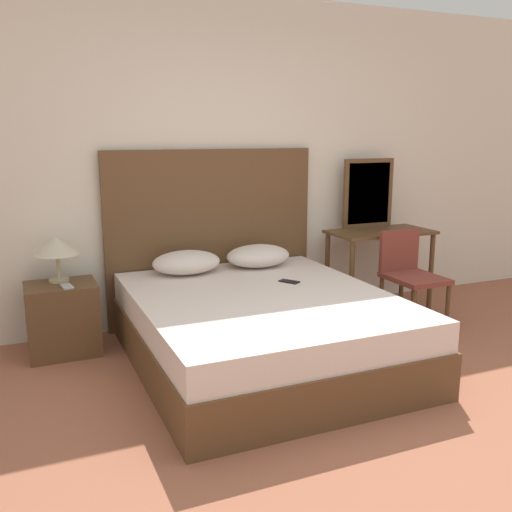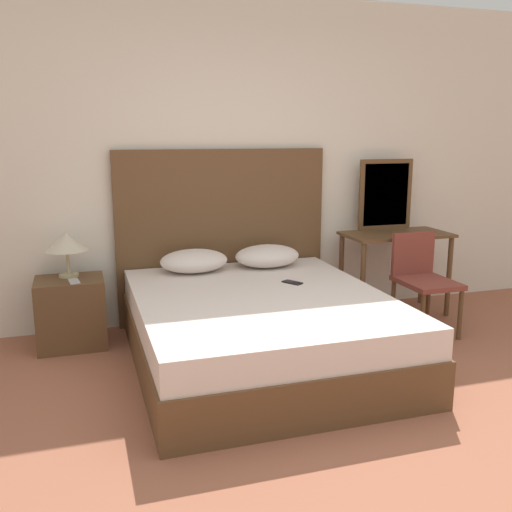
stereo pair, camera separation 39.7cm
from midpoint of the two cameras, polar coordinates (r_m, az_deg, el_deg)
ground_plane at (r=3.17m, az=8.72°, el=-18.16°), size 16.00×16.00×0.00m
wall_back at (r=4.89m, az=-5.64°, el=9.30°), size 10.00×0.06×2.70m
bed at (r=4.02m, az=-2.27°, el=-7.37°), size 1.71×2.04×0.50m
headboard at (r=4.85m, az=-6.77°, el=1.90°), size 1.80×0.05×1.46m
pillow_left at (r=4.54m, az=-9.46°, el=-0.66°), size 0.54×0.40×0.18m
pillow_right at (r=4.72m, az=-2.19°, el=-0.01°), size 0.54×0.40×0.18m
phone_on_bed at (r=4.25m, az=0.67°, el=-2.60°), size 0.14×0.16×0.01m
nightstand at (r=4.48m, az=-21.22°, el=-5.91°), size 0.50×0.41×0.53m
table_lamp at (r=4.44m, az=-21.77°, el=0.82°), size 0.31×0.31×0.33m
phone_on_nightstand at (r=4.31m, az=-20.94°, el=-2.88°), size 0.09×0.16×0.01m
vanity_desk at (r=5.21m, az=10.19°, el=1.06°), size 0.93×0.49×0.73m
vanity_mirror at (r=5.33m, az=9.08°, el=6.21°), size 0.52×0.03×0.63m
chair at (r=4.87m, az=12.83°, el=-1.57°), size 0.40×0.49×0.79m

